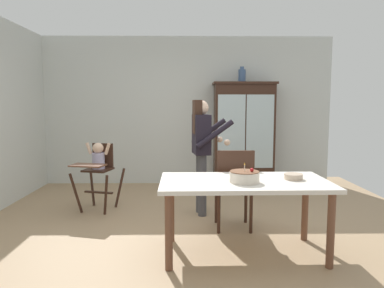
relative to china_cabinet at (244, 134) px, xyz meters
name	(u,v)px	position (x,y,z in m)	size (l,w,h in m)	color
ground_plane	(187,232)	(-1.03, -2.37, -0.94)	(6.24, 6.24, 0.00)	tan
wall_back	(186,111)	(-1.03, 0.26, 0.41)	(5.32, 0.06, 2.70)	silver
china_cabinet	(244,134)	(0.00, 0.00, 0.00)	(1.11, 0.48, 1.86)	#382116
ceramic_vase	(242,75)	(-0.04, 0.00, 1.04)	(0.13, 0.13, 0.27)	#3D567F
high_chair_with_toddler	(98,164)	(-2.26, -1.47, -0.28)	(0.70, 0.78, 0.95)	#382116
adult_person	(202,143)	(-0.82, -1.68, 0.03)	(0.55, 0.54, 1.53)	#47474C
dining_table	(244,190)	(-0.47, -2.98, -0.29)	(1.64, 0.87, 0.74)	silver
birthday_cake	(244,177)	(-0.48, -3.07, -0.14)	(0.28, 0.28, 0.19)	beige
serving_bowl	(293,177)	(0.02, -2.94, -0.17)	(0.18, 0.18, 0.06)	#C6AD93
dining_chair_far_side	(234,184)	(-0.48, -2.33, -0.38)	(0.44, 0.44, 0.96)	#382116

